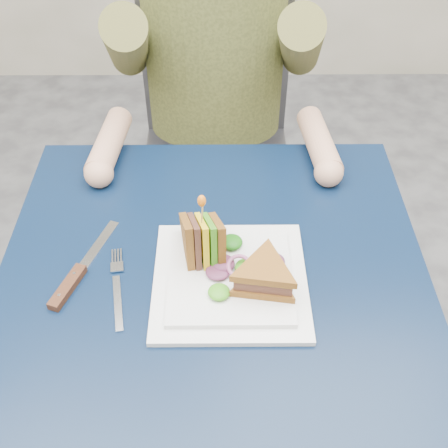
{
  "coord_description": "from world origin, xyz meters",
  "views": [
    {
      "loc": [
        0.01,
        -0.64,
        1.47
      ],
      "look_at": [
        0.02,
        0.03,
        0.82
      ],
      "focal_mm": 45.0,
      "sensor_mm": 36.0,
      "label": 1
    }
  ],
  "objects_px": {
    "table": "(214,301)",
    "fork": "(118,290)",
    "diner": "(214,17)",
    "sandwich_flat": "(264,276)",
    "chair": "(216,126)",
    "sandwich_upright": "(203,241)",
    "plate": "(230,279)",
    "knife": "(74,279)"
  },
  "relations": [
    {
      "from": "table",
      "to": "fork",
      "type": "xyz_separation_m",
      "value": [
        -0.16,
        -0.04,
        0.08
      ]
    },
    {
      "from": "diner",
      "to": "sandwich_flat",
      "type": "bearing_deg",
      "value": -82.8
    },
    {
      "from": "table",
      "to": "chair",
      "type": "xyz_separation_m",
      "value": [
        0.0,
        0.73,
        -0.11
      ]
    },
    {
      "from": "sandwich_upright",
      "to": "plate",
      "type": "bearing_deg",
      "value": -44.69
    },
    {
      "from": "fork",
      "to": "knife",
      "type": "xyz_separation_m",
      "value": [
        -0.08,
        0.02,
        0.0
      ]
    },
    {
      "from": "sandwich_upright",
      "to": "knife",
      "type": "relative_size",
      "value": 0.69
    },
    {
      "from": "sandwich_flat",
      "to": "fork",
      "type": "distance_m",
      "value": 0.25
    },
    {
      "from": "chair",
      "to": "plate",
      "type": "bearing_deg",
      "value": -87.79
    },
    {
      "from": "diner",
      "to": "knife",
      "type": "height_order",
      "value": "diner"
    },
    {
      "from": "diner",
      "to": "sandwich_upright",
      "type": "relative_size",
      "value": 5.01
    },
    {
      "from": "chair",
      "to": "fork",
      "type": "xyz_separation_m",
      "value": [
        -0.16,
        -0.77,
        0.19
      ]
    },
    {
      "from": "plate",
      "to": "fork",
      "type": "relative_size",
      "value": 1.45
    },
    {
      "from": "sandwich_upright",
      "to": "sandwich_flat",
      "type": "bearing_deg",
      "value": -34.86
    },
    {
      "from": "table",
      "to": "diner",
      "type": "distance_m",
      "value": 0.67
    },
    {
      "from": "diner",
      "to": "sandwich_flat",
      "type": "xyz_separation_m",
      "value": [
        0.08,
        -0.67,
        -0.14
      ]
    },
    {
      "from": "chair",
      "to": "plate",
      "type": "relative_size",
      "value": 3.58
    },
    {
      "from": "sandwich_flat",
      "to": "fork",
      "type": "xyz_separation_m",
      "value": [
        -0.24,
        0.01,
        -0.04
      ]
    },
    {
      "from": "sandwich_flat",
      "to": "table",
      "type": "bearing_deg",
      "value": 150.34
    },
    {
      "from": "diner",
      "to": "knife",
      "type": "distance_m",
      "value": 0.7
    },
    {
      "from": "plate",
      "to": "knife",
      "type": "height_order",
      "value": "plate"
    },
    {
      "from": "fork",
      "to": "knife",
      "type": "distance_m",
      "value": 0.08
    },
    {
      "from": "table",
      "to": "fork",
      "type": "distance_m",
      "value": 0.18
    },
    {
      "from": "chair",
      "to": "knife",
      "type": "height_order",
      "value": "chair"
    },
    {
      "from": "diner",
      "to": "table",
      "type": "bearing_deg",
      "value": -90.0
    },
    {
      "from": "table",
      "to": "sandwich_flat",
      "type": "relative_size",
      "value": 5.31
    },
    {
      "from": "chair",
      "to": "sandwich_flat",
      "type": "xyz_separation_m",
      "value": [
        0.08,
        -0.78,
        0.23
      ]
    },
    {
      "from": "sandwich_upright",
      "to": "chair",
      "type": "bearing_deg",
      "value": 88.66
    },
    {
      "from": "sandwich_upright",
      "to": "knife",
      "type": "height_order",
      "value": "sandwich_upright"
    },
    {
      "from": "chair",
      "to": "diner",
      "type": "height_order",
      "value": "diner"
    },
    {
      "from": "plate",
      "to": "sandwich_flat",
      "type": "xyz_separation_m",
      "value": [
        0.05,
        -0.03,
        0.04
      ]
    },
    {
      "from": "plate",
      "to": "sandwich_upright",
      "type": "height_order",
      "value": "sandwich_upright"
    },
    {
      "from": "chair",
      "to": "diner",
      "type": "bearing_deg",
      "value": -90.0
    },
    {
      "from": "sandwich_upright",
      "to": "knife",
      "type": "xyz_separation_m",
      "value": [
        -0.22,
        -0.04,
        -0.05
      ]
    },
    {
      "from": "sandwich_flat",
      "to": "knife",
      "type": "height_order",
      "value": "sandwich_flat"
    },
    {
      "from": "table",
      "to": "diner",
      "type": "bearing_deg",
      "value": 90.0
    },
    {
      "from": "sandwich_flat",
      "to": "fork",
      "type": "relative_size",
      "value": 0.79
    },
    {
      "from": "sandwich_flat",
      "to": "knife",
      "type": "bearing_deg",
      "value": 174.81
    },
    {
      "from": "table",
      "to": "knife",
      "type": "relative_size",
      "value": 3.49
    },
    {
      "from": "diner",
      "to": "sandwich_upright",
      "type": "bearing_deg",
      "value": -91.59
    },
    {
      "from": "plate",
      "to": "fork",
      "type": "xyz_separation_m",
      "value": [
        -0.19,
        -0.02,
        -0.01
      ]
    },
    {
      "from": "chair",
      "to": "table",
      "type": "bearing_deg",
      "value": -90.0
    },
    {
      "from": "chair",
      "to": "plate",
      "type": "xyz_separation_m",
      "value": [
        0.03,
        -0.75,
        0.2
      ]
    }
  ]
}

